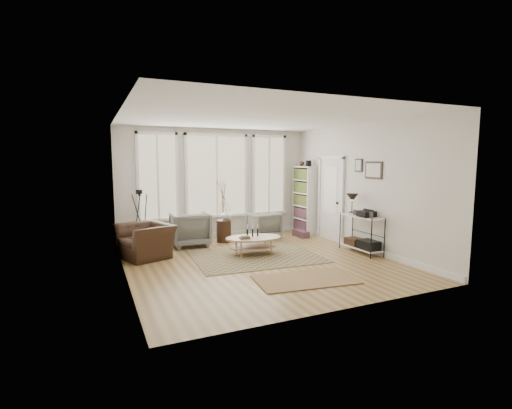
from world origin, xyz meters
name	(u,v)px	position (x,y,z in m)	size (l,w,h in m)	color
room	(259,192)	(0.02, 0.03, 1.43)	(5.50, 5.54, 2.90)	#A6834E
bay_window	(217,177)	(0.00, 2.71, 1.61)	(4.14, 0.12, 2.24)	tan
door	(331,197)	(2.57, 1.15, 1.12)	(0.09, 1.06, 2.22)	silver
bookcase	(304,200)	(2.44, 2.23, 0.96)	(0.31, 0.85, 2.06)	white
low_shelf	(361,230)	(2.38, -0.30, 0.51)	(0.38, 1.08, 1.30)	white
wall_art	(370,169)	(2.58, -0.27, 1.88)	(0.04, 0.88, 0.44)	black
rug_main	(256,256)	(0.09, 0.34, 0.01)	(2.66, 2.00, 0.01)	brown
rug_runner	(305,279)	(0.23, -1.44, 0.01)	(1.73, 0.96, 0.01)	brown
coffee_table	(253,241)	(0.10, 0.53, 0.31)	(1.31, 0.91, 0.57)	tan
armchair_left	(190,229)	(-0.95, 1.96, 0.41)	(0.88, 0.90, 0.82)	slate
armchair_right	(264,225)	(1.07, 2.04, 0.35)	(0.74, 0.76, 0.69)	slate
side_table	(224,213)	(-0.06, 2.02, 0.75)	(0.37, 0.37, 1.56)	#321E12
vase	(226,214)	(0.04, 2.10, 0.69)	(0.26, 0.26, 0.27)	silver
accent_chair	(145,241)	(-2.09, 1.28, 0.36)	(0.96, 1.09, 0.71)	#321E12
tripod_camera	(141,222)	(-2.08, 2.10, 0.64)	(0.49, 0.49, 1.39)	black
book_stack_near	(298,233)	(2.05, 1.87, 0.09)	(0.22, 0.28, 0.18)	maroon
book_stack_far	(304,235)	(2.05, 1.60, 0.09)	(0.21, 0.27, 0.17)	maroon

